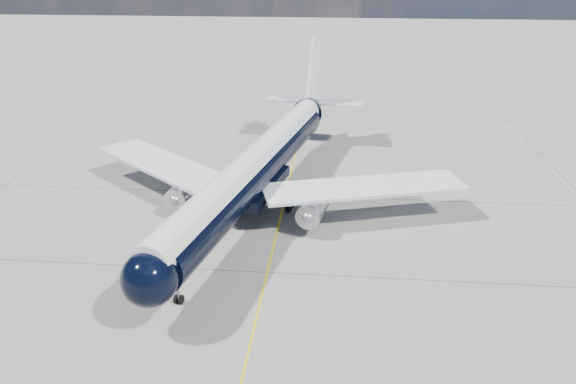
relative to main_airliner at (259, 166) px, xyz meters
The scene contains 3 objects.
ground 9.20m from the main_airliner, 73.66° to the left, with size 320.00×320.00×0.00m, color gray.
taxiway_centerline 5.58m from the main_airliner, 51.04° to the left, with size 0.16×160.00×0.01m, color #E3BC0B.
main_airliner is the anchor object (origin of this frame).
Camera 1 is at (5.03, -27.11, 22.93)m, focal length 35.00 mm.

